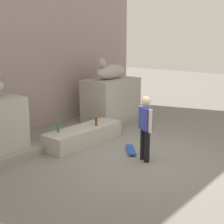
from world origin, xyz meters
name	(u,v)px	position (x,y,z in m)	size (l,w,h in m)	color
ground_plane	(136,157)	(0.00, 0.00, 0.00)	(40.00, 40.00, 0.00)	slate
facade_wall	(22,31)	(0.00, 4.63, 3.24)	(10.56, 0.60, 6.48)	gray
pedestal_right	(111,100)	(2.58, 2.99, 0.78)	(2.05, 1.26, 1.55)	#A39E93
statue_reclining_right	(110,71)	(2.54, 2.98, 1.84)	(1.64, 0.67, 0.78)	#ADA3A1
ledge_block	(84,135)	(0.00, 1.90, 0.23)	(2.57, 0.80, 0.47)	#A39E93
skater	(145,126)	(-0.03, -0.29, 0.92)	(0.34, 0.50, 1.67)	black
skateboard	(131,150)	(0.26, 0.36, 0.06)	(0.72, 0.70, 0.08)	navy
bottle_green	(58,128)	(-0.81, 2.09, 0.61)	(0.07, 0.07, 0.33)	#1E722D
bottle_brown	(96,121)	(0.39, 1.75, 0.60)	(0.08, 0.08, 0.31)	#593314
stair_step	(74,137)	(0.00, 2.34, 0.10)	(7.21, 0.50, 0.19)	gray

